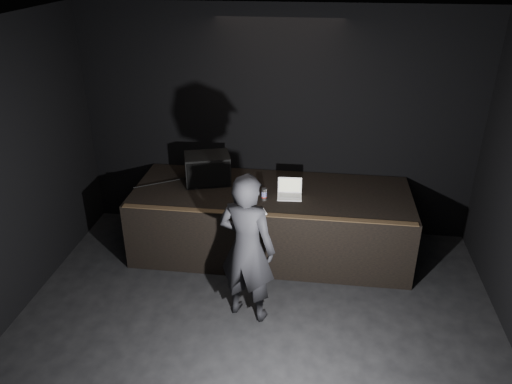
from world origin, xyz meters
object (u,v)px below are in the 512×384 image
object	(u,v)px
stage_monitor	(208,169)
laptop	(290,192)
stage_riser	(271,221)
person	(247,248)
beer_can	(264,194)

from	to	relation	value
stage_monitor	laptop	world-z (taller)	stage_monitor
stage_riser	person	distance (m)	1.57
stage_riser	stage_monitor	world-z (taller)	stage_monitor
stage_monitor	laptop	distance (m)	1.29
stage_monitor	beer_can	distance (m)	1.03
laptop	beer_can	size ratio (longest dim) A/B	2.03
stage_riser	laptop	bearing A→B (deg)	-20.50
stage_riser	stage_monitor	distance (m)	1.22
stage_monitor	beer_can	size ratio (longest dim) A/B	4.32
beer_can	stage_riser	bearing A→B (deg)	75.73
laptop	person	xyz separation A→B (m)	(-0.40, -1.39, -0.09)
laptop	beer_can	world-z (taller)	laptop
stage_monitor	beer_can	xyz separation A→B (m)	(0.90, -0.47, -0.13)
stage_riser	stage_monitor	xyz separation A→B (m)	(-0.97, 0.19, 0.72)
laptop	beer_can	bearing A→B (deg)	-155.29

